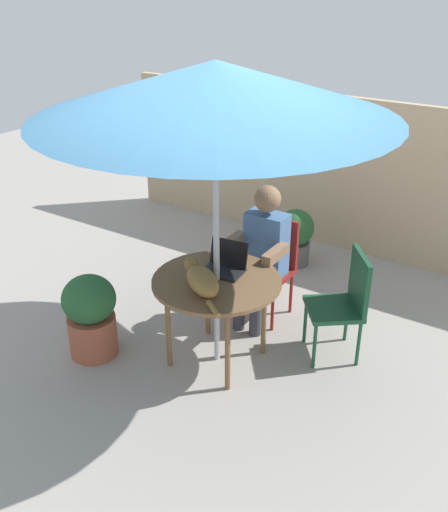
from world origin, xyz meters
name	(u,v)px	position (x,y,z in m)	size (l,w,h in m)	color
ground_plane	(217,358)	(0.00, 0.00, 0.00)	(14.00, 14.00, 0.00)	gray
fence_back	(345,176)	(0.00, 2.44, 0.81)	(5.30, 0.08, 1.62)	tan
patio_table	(217,287)	(0.00, 0.00, 0.65)	(0.96, 0.96, 0.71)	brown
patio_umbrella	(215,90)	(0.00, 0.00, 2.08)	(2.40, 2.40, 2.26)	#B7B7BC
chair_occupied	(271,260)	(0.00, 0.84, 0.51)	(0.40, 0.40, 0.87)	maroon
chair_empty	(345,298)	(0.78, 0.60, 0.51)	(0.56, 0.56, 0.87)	#194C2D
person_seated	(262,249)	(0.00, 0.68, 0.68)	(0.48, 0.48, 1.21)	#4C72A5
laptop	(226,262)	(-0.03, 0.17, 0.77)	(0.33, 0.28, 0.21)	black
cat	(201,280)	(-0.01, -0.19, 0.80)	(0.54, 0.44, 0.17)	olive
potted_plant_near_fence	(295,235)	(-0.23, 1.80, 0.31)	(0.38, 0.38, 0.59)	#595654
potted_plant_by_chair	(91,314)	(-0.87, -0.46, 0.36)	(0.41, 0.41, 0.68)	#9E5138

